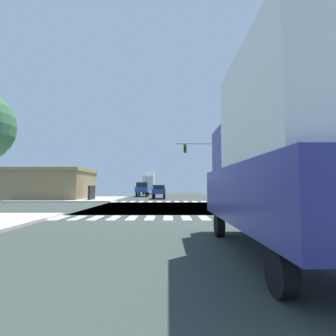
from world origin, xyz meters
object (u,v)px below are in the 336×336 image
at_px(traffic_signal_mast, 219,156).
at_px(pickup_middle_2, 142,189).
at_px(bank_building, 42,184).
at_px(box_truck_nearside_1, 277,154).
at_px(sedan_trailing_3, 159,191).
at_px(box_truck_farside_2, 148,182).
at_px(street_lamp, 228,164).

height_order(traffic_signal_mast, pickup_middle_2, traffic_signal_mast).
distance_m(bank_building, box_truck_nearside_1, 33.43).
xyz_separation_m(box_truck_nearside_1, sedan_trailing_3, (-4.00, 29.04, -1.45)).
bearing_deg(pickup_middle_2, box_truck_farside_2, -90.00).
xyz_separation_m(bank_building, box_truck_farside_2, (12.27, 23.02, 0.57)).
height_order(street_lamp, bank_building, street_lamp).
bearing_deg(bank_building, pickup_middle_2, 35.90).
bearing_deg(sedan_trailing_3, street_lamp, -171.59).
distance_m(street_lamp, sedan_trailing_3, 10.85).
bearing_deg(box_truck_farside_2, bank_building, 61.95).
bearing_deg(bank_building, sedan_trailing_3, 6.43).
bearing_deg(box_truck_nearside_1, street_lamp, 78.77).
relative_size(street_lamp, pickup_middle_2, 1.61).
bearing_deg(sedan_trailing_3, pickup_middle_2, -67.26).
bearing_deg(sedan_trailing_3, box_truck_farside_2, -81.98).
xyz_separation_m(street_lamp, box_truck_nearside_1, (-6.06, -30.52, -2.34)).
height_order(box_truck_farside_2, pickup_middle_2, box_truck_farside_2).
bearing_deg(pickup_middle_2, bank_building, 35.90).
distance_m(street_lamp, pickup_middle_2, 14.69).
bearing_deg(traffic_signal_mast, pickup_middle_2, 126.48).
bearing_deg(traffic_signal_mast, sedan_trailing_3, 137.44).
bearing_deg(box_truck_nearside_1, bank_building, 125.20).
bearing_deg(sedan_trailing_3, box_truck_nearside_1, 97.84).
bearing_deg(street_lamp, bank_building, -172.78).
bearing_deg(box_truck_nearside_1, box_truck_farside_2, 97.92).
relative_size(bank_building, box_truck_nearside_1, 1.89).
relative_size(traffic_signal_mast, box_truck_nearside_1, 1.12).
bearing_deg(box_truck_farside_2, traffic_signal_mast, 110.01).
distance_m(box_truck_nearside_1, pickup_middle_2, 36.89).
relative_size(traffic_signal_mast, street_lamp, 0.98).
distance_m(box_truck_nearside_1, box_truck_farside_2, 50.82).
relative_size(traffic_signal_mast, sedan_trailing_3, 1.88).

